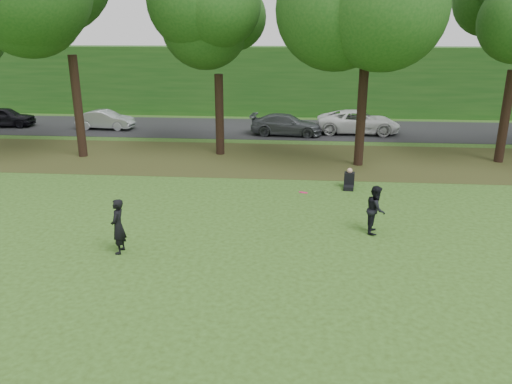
# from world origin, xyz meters

# --- Properties ---
(ground) EXTENTS (120.00, 120.00, 0.00)m
(ground) POSITION_xyz_m (0.00, 0.00, 0.00)
(ground) COLOR #2C4515
(ground) RESTS_ON ground
(leaf_litter) EXTENTS (60.00, 7.00, 0.01)m
(leaf_litter) POSITION_xyz_m (0.00, 13.00, 0.01)
(leaf_litter) COLOR #422F17
(leaf_litter) RESTS_ON ground
(street) EXTENTS (70.00, 7.00, 0.02)m
(street) POSITION_xyz_m (0.00, 21.00, 0.01)
(street) COLOR black
(street) RESTS_ON ground
(far_hedge) EXTENTS (70.00, 3.00, 5.00)m
(far_hedge) POSITION_xyz_m (0.00, 27.00, 2.50)
(far_hedge) COLOR #194814
(far_hedge) RESTS_ON ground
(player_left) EXTENTS (0.40, 0.61, 1.66)m
(player_left) POSITION_xyz_m (-4.08, 1.64, 0.83)
(player_left) COLOR black
(player_left) RESTS_ON ground
(player_right) EXTENTS (0.70, 0.85, 1.57)m
(player_right) POSITION_xyz_m (3.63, 3.87, 0.79)
(player_right) COLOR black
(player_right) RESTS_ON ground
(parked_cars) EXTENTS (40.88, 3.22, 1.45)m
(parked_cars) POSITION_xyz_m (1.36, 19.81, 0.70)
(parked_cars) COLOR black
(parked_cars) RESTS_ON street
(frisbee) EXTENTS (0.35, 0.35, 0.09)m
(frisbee) POSITION_xyz_m (1.28, 2.97, 1.59)
(frisbee) COLOR #E9135B
(frisbee) RESTS_ON ground
(seated_person) EXTENTS (0.50, 0.77, 0.83)m
(seated_person) POSITION_xyz_m (3.23, 8.57, 0.31)
(seated_person) COLOR black
(seated_person) RESTS_ON ground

